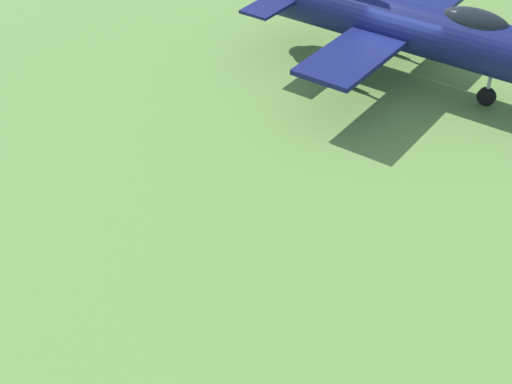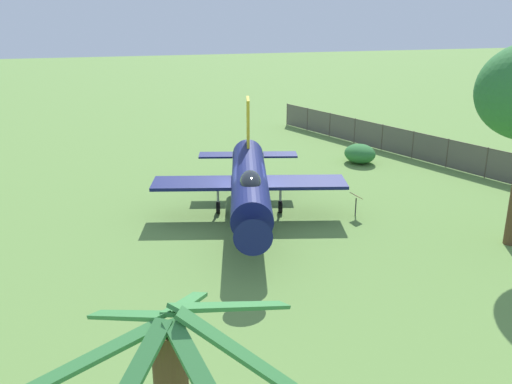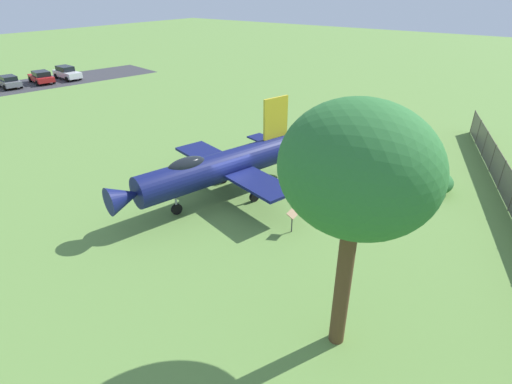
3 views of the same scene
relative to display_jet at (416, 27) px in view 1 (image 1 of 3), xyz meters
name	(u,v)px [view 1 (image 1 of 3)]	position (x,y,z in m)	size (l,w,h in m)	color
ground_plane	(399,78)	(-0.09, -0.35, -1.97)	(200.00, 200.00, 0.00)	#668E42
display_jet	(416,27)	(0.00, 0.00, 0.00)	(9.36, 12.13, 5.19)	#111951
info_plaque	(452,3)	(-5.19, 0.47, -1.11)	(0.46, 0.64, 1.14)	#333333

